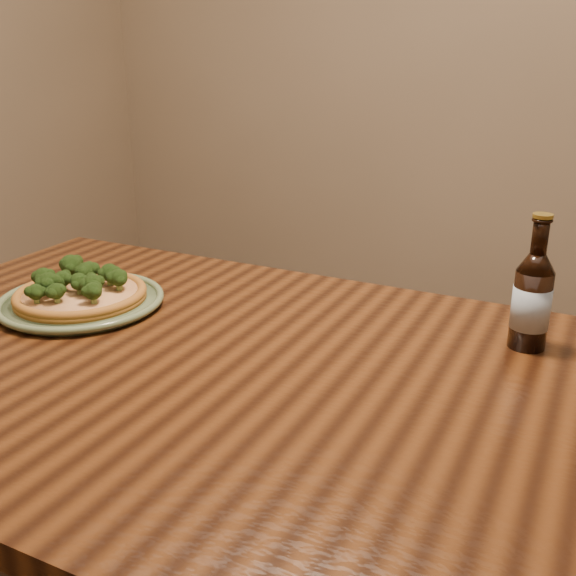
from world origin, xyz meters
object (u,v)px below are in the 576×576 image
at_px(pizza, 80,292).
at_px(beer_bottle, 532,299).
at_px(plate, 81,301).
at_px(table, 272,426).

relative_size(pizza, beer_bottle, 1.10).
bearing_deg(beer_bottle, plate, 176.13).
bearing_deg(table, beer_bottle, 39.03).
height_order(table, plate, plate).
bearing_deg(beer_bottle, table, -158.30).
xyz_separation_m(table, beer_bottle, (0.33, 0.27, 0.18)).
distance_m(pizza, beer_bottle, 0.81).
distance_m(table, beer_bottle, 0.46).
xyz_separation_m(plate, beer_bottle, (0.79, 0.19, 0.07)).
relative_size(table, beer_bottle, 7.12).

